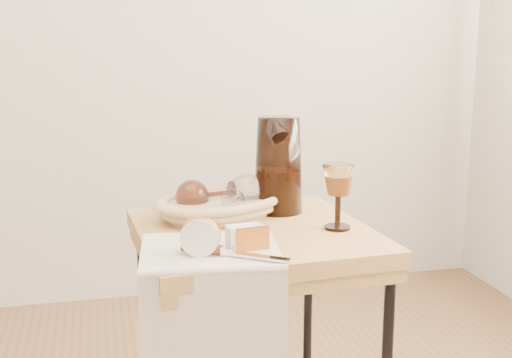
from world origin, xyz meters
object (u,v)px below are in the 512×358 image
object	(u,v)px
bread_basket	(221,207)
table_knife	(231,251)
goblet_lying_b	(241,195)
pitcher	(278,165)
wine_goblet	(338,197)
tea_towel	(210,250)
apple_half	(200,235)
goblet_lying_a	(210,195)

from	to	relation	value
bread_basket	table_knife	bearing A→B (deg)	-120.77
goblet_lying_b	pitcher	bearing A→B (deg)	-41.97
table_knife	goblet_lying_b	bearing A→B (deg)	109.59
wine_goblet	table_knife	distance (m)	0.32
tea_towel	table_knife	distance (m)	0.06
pitcher	tea_towel	bearing A→B (deg)	-148.72
bread_basket	goblet_lying_b	distance (m)	0.06
pitcher	wine_goblet	distance (m)	0.21
tea_towel	pitcher	xyz separation A→B (m)	(0.22, 0.28, 0.12)
bread_basket	pitcher	bearing A→B (deg)	-17.58
tea_towel	apple_half	size ratio (longest dim) A/B	3.42
goblet_lying_b	tea_towel	bearing A→B (deg)	-175.06
goblet_lying_a	wine_goblet	bearing A→B (deg)	133.20
bread_basket	wine_goblet	xyz separation A→B (m)	(0.24, -0.17, 0.05)
pitcher	wine_goblet	size ratio (longest dim) A/B	1.83
goblet_lying_a	wine_goblet	distance (m)	0.32
apple_half	table_knife	size ratio (longest dim) A/B	0.36
table_knife	wine_goblet	bearing A→B (deg)	63.59
tea_towel	goblet_lying_a	xyz separation A→B (m)	(0.05, 0.28, 0.05)
goblet_lying_a	wine_goblet	size ratio (longest dim) A/B	0.88
table_knife	pitcher	bearing A→B (deg)	95.98
apple_half	goblet_lying_b	bearing A→B (deg)	77.81
apple_half	table_knife	bearing A→B (deg)	-9.73
tea_towel	bread_basket	distance (m)	0.28
goblet_lying_a	pitcher	xyz separation A→B (m)	(0.17, 0.00, 0.07)
bread_basket	goblet_lying_b	size ratio (longest dim) A/B	2.14
tea_towel	wine_goblet	bearing A→B (deg)	24.09
tea_towel	apple_half	bearing A→B (deg)	-126.14
bread_basket	apple_half	bearing A→B (deg)	-131.75
goblet_lying_a	table_knife	xyz separation A→B (m)	(-0.01, -0.33, -0.04)
pitcher	table_knife	size ratio (longest dim) A/B	1.23
tea_towel	pitcher	bearing A→B (deg)	58.54
goblet_lying_a	apple_half	xyz separation A→B (m)	(-0.07, -0.30, -0.01)
goblet_lying_a	pitcher	size ratio (longest dim) A/B	0.48
bread_basket	goblet_lying_a	size ratio (longest dim) A/B	2.28
goblet_lying_b	pitcher	world-z (taller)	pitcher
tea_towel	goblet_lying_a	distance (m)	0.29
tea_towel	bread_basket	bearing A→B (deg)	81.21
bread_basket	apple_half	world-z (taller)	apple_half
goblet_lying_a	goblet_lying_b	distance (m)	0.08
table_knife	bread_basket	bearing A→B (deg)	118.13
goblet_lying_b	pitcher	xyz separation A→B (m)	(0.10, 0.03, 0.06)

